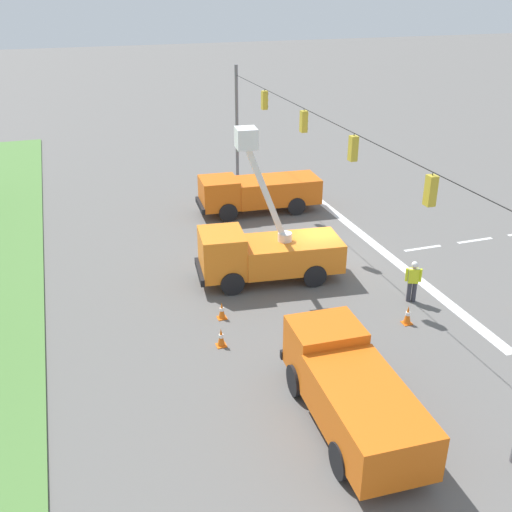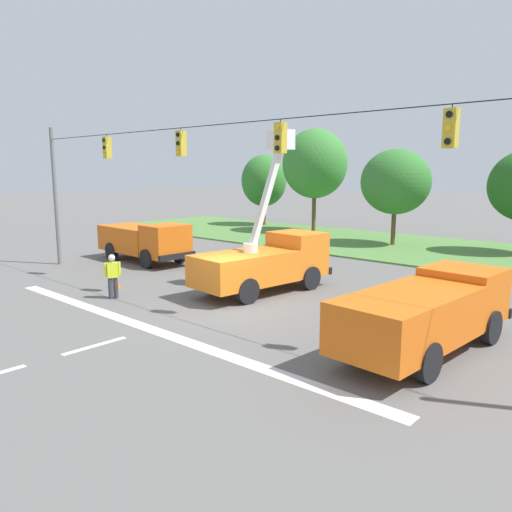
{
  "view_description": "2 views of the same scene",
  "coord_description": "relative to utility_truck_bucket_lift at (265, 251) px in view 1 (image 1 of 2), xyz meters",
  "views": [
    {
      "loc": [
        -22.53,
        10.5,
        11.92
      ],
      "look_at": [
        -2.3,
        3.81,
        1.97
      ],
      "focal_mm": 42.0,
      "sensor_mm": 36.0,
      "label": 1
    },
    {
      "loc": [
        12.68,
        -12.55,
        4.99
      ],
      "look_at": [
        -0.04,
        1.53,
        1.74
      ],
      "focal_mm": 35.0,
      "sensor_mm": 36.0,
      "label": 2
    }
  ],
  "objects": [
    {
      "name": "utility_truck_bucket_lift",
      "position": [
        0.0,
        0.0,
        0.0
      ],
      "size": [
        2.95,
        6.39,
        6.65
      ],
      "color": "orange",
      "rests_on": "ground"
    },
    {
      "name": "utility_truck_support_near",
      "position": [
        7.97,
        -2.35,
        -0.2
      ],
      "size": [
        2.63,
        6.84,
        2.08
      ],
      "color": "orange",
      "rests_on": "ground"
    },
    {
      "name": "ground_plane",
      "position": [
        0.69,
        -2.89,
        -1.37
      ],
      "size": [
        200.0,
        200.0,
        0.0
      ],
      "primitive_type": "plane",
      "color": "#605E5B"
    },
    {
      "name": "signal_gantry",
      "position": [
        0.68,
        -2.89,
        3.21
      ],
      "size": [
        26.2,
        0.33,
        7.2
      ],
      "color": "slate",
      "rests_on": "ground"
    },
    {
      "name": "traffic_cone_lane_edge_a",
      "position": [
        -5.15,
        -3.94,
        -1.0
      ],
      "size": [
        0.36,
        0.36,
        0.75
      ],
      "color": "orange",
      "rests_on": "ground"
    },
    {
      "name": "traffic_cone_mid_left",
      "position": [
        -2.58,
        2.62,
        -1.03
      ],
      "size": [
        0.36,
        0.36,
        0.69
      ],
      "color": "orange",
      "rests_on": "ground"
    },
    {
      "name": "utility_truck_support_far",
      "position": [
        -9.51,
        0.68,
        -0.16
      ],
      "size": [
        6.32,
        2.54,
        2.2
      ],
      "color": "orange",
      "rests_on": "ground"
    },
    {
      "name": "traffic_cone_mid_right",
      "position": [
        -4.4,
        3.15,
        -1.02
      ],
      "size": [
        0.36,
        0.36,
        0.72
      ],
      "color": "orange",
      "rests_on": "ground"
    },
    {
      "name": "lane_markings",
      "position": [
        0.69,
        -7.84,
        -1.37
      ],
      "size": [
        17.6,
        15.25,
        0.01
      ],
      "color": "silver",
      "rests_on": "ground"
    },
    {
      "name": "road_worker",
      "position": [
        -3.68,
        -5.0,
        -0.37
      ],
      "size": [
        0.38,
        0.6,
        1.77
      ],
      "color": "#383842",
      "rests_on": "ground"
    }
  ]
}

